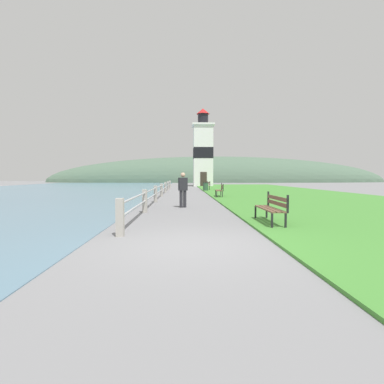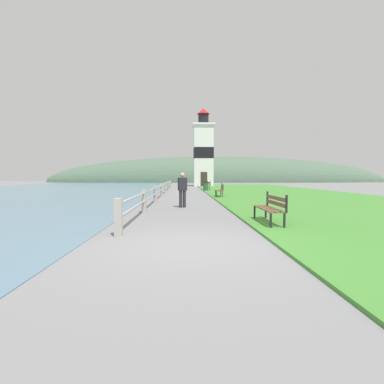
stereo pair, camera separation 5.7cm
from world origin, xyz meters
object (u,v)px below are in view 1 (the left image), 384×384
Objects in this scene: trash_bin at (206,187)px; lighthouse at (203,152)px; park_bench_midway at (220,189)px; park_bench_near at (272,206)px; person_strolling at (183,189)px; park_bench_far at (207,185)px.

lighthouse is at bearing 87.22° from trash_bin.
park_bench_near is at bearing 94.47° from park_bench_midway.
person_strolling is (-2.54, -6.52, 0.33)m from park_bench_midway.
park_bench_midway is at bearing -90.82° from lighthouse.
lighthouse reaches higher than park_bench_midway.
person_strolling is (-2.67, 4.89, 0.33)m from park_bench_near.
person_strolling is (-2.50, -16.84, 0.33)m from park_bench_far.
person_strolling is at bearing 76.79° from park_bench_far.
park_bench_midway is 8.38m from trash_bin.
park_bench_far is 17.03m from person_strolling.
park_bench_midway is at bearing -87.61° from trash_bin.
park_bench_midway is 7.00m from person_strolling.
lighthouse reaches higher than park_bench_near.
lighthouse is 12.98× the size of trash_bin.
park_bench_midway is at bearing -37.99° from person_strolling.
park_bench_far is (-0.17, 21.73, -0.00)m from park_bench_near.
trash_bin is (-0.48, 19.78, -0.12)m from park_bench_near.
park_bench_far is at bearing 80.94° from trash_bin.
park_bench_near and park_bench_midway have the same top height.
lighthouse reaches higher than trash_bin.
person_strolling reaches higher than trash_bin.
trash_bin is at bearing -83.78° from park_bench_midway.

